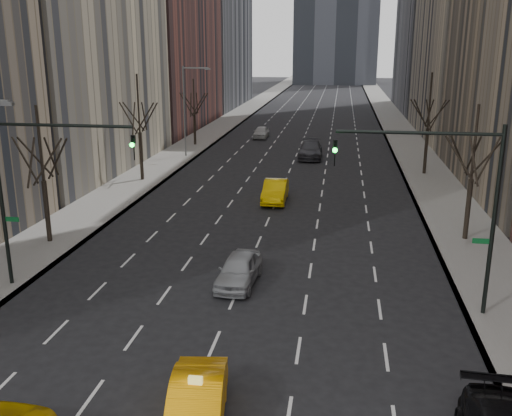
% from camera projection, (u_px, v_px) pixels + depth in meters
% --- Properties ---
extents(sidewalk_left, '(4.50, 320.00, 0.15)m').
position_uv_depth(sidewalk_left, '(224.00, 124.00, 82.67)').
color(sidewalk_left, slate).
rests_on(sidewalk_left, ground).
extents(sidewalk_right, '(4.50, 320.00, 0.15)m').
position_uv_depth(sidewalk_right, '(397.00, 128.00, 79.21)').
color(sidewalk_right, slate).
rests_on(sidewalk_right, ground).
extents(tree_lw_b, '(3.36, 3.50, 7.82)m').
position_uv_depth(tree_lw_b, '(44.00, 181.00, 32.18)').
color(tree_lw_b, black).
rests_on(tree_lw_b, ground).
extents(tree_lw_c, '(3.36, 3.50, 8.74)m').
position_uv_depth(tree_lw_c, '(140.00, 134.00, 47.31)').
color(tree_lw_c, black).
rests_on(tree_lw_c, ground).
extents(tree_lw_d, '(3.36, 3.50, 7.36)m').
position_uv_depth(tree_lw_d, '(194.00, 114.00, 64.56)').
color(tree_lw_d, black).
rests_on(tree_lw_d, ground).
extents(tree_rw_b, '(3.36, 3.50, 7.82)m').
position_uv_depth(tree_rw_b, '(471.00, 179.00, 32.59)').
color(tree_rw_b, black).
rests_on(tree_rw_b, ground).
extents(tree_rw_c, '(3.36, 3.50, 8.74)m').
position_uv_depth(tree_rw_c, '(428.00, 130.00, 49.62)').
color(tree_rw_c, black).
rests_on(tree_rw_c, ground).
extents(traffic_mast_left, '(6.69, 0.39, 8.00)m').
position_uv_depth(traffic_mast_left, '(33.00, 175.00, 25.58)').
color(traffic_mast_left, black).
rests_on(traffic_mast_left, ground).
extents(traffic_mast_right, '(6.69, 0.39, 8.00)m').
position_uv_depth(traffic_mast_right, '(454.00, 190.00, 23.00)').
color(traffic_mast_right, black).
rests_on(traffic_mast_right, ground).
extents(streetlight_far, '(2.83, 0.22, 9.00)m').
position_uv_depth(streetlight_far, '(187.00, 102.00, 57.18)').
color(streetlight_far, slate).
rests_on(streetlight_far, ground).
extents(taxi_sedan, '(2.22, 4.80, 1.52)m').
position_uv_depth(taxi_sedan, '(196.00, 406.00, 16.95)').
color(taxi_sedan, '#FFA205').
rests_on(taxi_sedan, ground).
extents(silver_sedan_ahead, '(1.97, 4.38, 1.46)m').
position_uv_depth(silver_sedan_ahead, '(239.00, 270.00, 27.34)').
color(silver_sedan_ahead, gray).
rests_on(silver_sedan_ahead, ground).
extents(far_taxi, '(1.72, 4.77, 1.56)m').
position_uv_depth(far_taxi, '(275.00, 191.00, 41.89)').
color(far_taxi, '#FEC805').
rests_on(far_taxi, ground).
extents(far_suv_grey, '(2.49, 5.92, 1.71)m').
position_uv_depth(far_suv_grey, '(310.00, 150.00, 58.07)').
color(far_suv_grey, '#333238').
rests_on(far_suv_grey, ground).
extents(far_car_white, '(1.74, 4.23, 1.43)m').
position_uv_depth(far_car_white, '(261.00, 132.00, 70.71)').
color(far_car_white, '#BABABA').
rests_on(far_car_white, ground).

